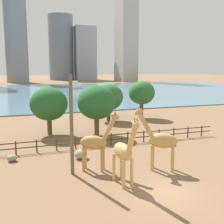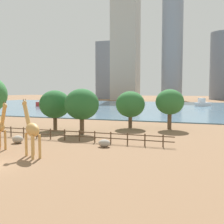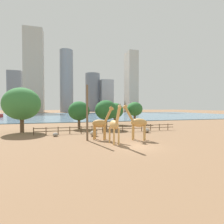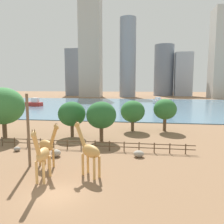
{
  "view_description": "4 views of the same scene",
  "coord_description": "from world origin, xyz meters",
  "px_view_note": "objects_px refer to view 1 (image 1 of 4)",
  "views": [
    {
      "loc": [
        -9.25,
        -15.16,
        8.19
      ],
      "look_at": [
        0.6,
        12.33,
        3.5
      ],
      "focal_mm": 45.0,
      "sensor_mm": 36.0,
      "label": 1
    },
    {
      "loc": [
        16.55,
        -16.62,
        5.87
      ],
      "look_at": [
        2.79,
        21.69,
        2.68
      ],
      "focal_mm": 45.0,
      "sensor_mm": 36.0,
      "label": 2
    },
    {
      "loc": [
        -8.25,
        -18.59,
        4.58
      ],
      "look_at": [
        1.27,
        15.73,
        3.6
      ],
      "focal_mm": 28.0,
      "sensor_mm": 36.0,
      "label": 3
    },
    {
      "loc": [
        6.66,
        -15.3,
        8.49
      ],
      "look_at": [
        0.86,
        23.98,
        3.62
      ],
      "focal_mm": 35.0,
      "sensor_mm": 36.0,
      "label": 4
    }
  ],
  "objects_px": {
    "giraffe_young": "(124,152)",
    "boulder_small": "(12,158)",
    "giraffe_companion": "(160,140)",
    "tree_left_large": "(108,97)",
    "utility_pole": "(72,126)",
    "boat_sailboat": "(76,86)",
    "boulder_by_pole": "(168,141)",
    "tree_left_small": "(49,104)",
    "giraffe_tall": "(96,143)",
    "boulder_near_fence": "(81,154)",
    "tree_center_broad": "(142,93)",
    "tree_right_small": "(97,103)"
  },
  "relations": [
    {
      "from": "giraffe_companion",
      "to": "tree_left_small",
      "type": "relative_size",
      "value": 0.87
    },
    {
      "from": "utility_pole",
      "to": "tree_left_large",
      "type": "height_order",
      "value": "utility_pole"
    },
    {
      "from": "utility_pole",
      "to": "boat_sailboat",
      "type": "height_order",
      "value": "utility_pole"
    },
    {
      "from": "boat_sailboat",
      "to": "tree_left_large",
      "type": "bearing_deg",
      "value": -152.95
    },
    {
      "from": "tree_center_broad",
      "to": "tree_right_small",
      "type": "height_order",
      "value": "tree_right_small"
    },
    {
      "from": "giraffe_tall",
      "to": "boulder_near_fence",
      "type": "xyz_separation_m",
      "value": [
        -0.46,
        3.22,
        -1.86
      ]
    },
    {
      "from": "boulder_by_pole",
      "to": "tree_right_small",
      "type": "bearing_deg",
      "value": 130.67
    },
    {
      "from": "giraffe_companion",
      "to": "tree_left_large",
      "type": "bearing_deg",
      "value": -63.27
    },
    {
      "from": "giraffe_tall",
      "to": "boulder_small",
      "type": "distance_m",
      "value": 8.03
    },
    {
      "from": "boulder_small",
      "to": "boat_sailboat",
      "type": "relative_size",
      "value": 0.13
    },
    {
      "from": "giraffe_young",
      "to": "utility_pole",
      "type": "distance_m",
      "value": 4.58
    },
    {
      "from": "giraffe_companion",
      "to": "tree_left_small",
      "type": "height_order",
      "value": "tree_left_small"
    },
    {
      "from": "boulder_small",
      "to": "tree_center_broad",
      "type": "xyz_separation_m",
      "value": [
        20.06,
        15.69,
        3.77
      ]
    },
    {
      "from": "giraffe_tall",
      "to": "giraffe_companion",
      "type": "relative_size",
      "value": 0.95
    },
    {
      "from": "giraffe_companion",
      "to": "boulder_near_fence",
      "type": "relative_size",
      "value": 4.41
    },
    {
      "from": "boulder_small",
      "to": "tree_left_large",
      "type": "xyz_separation_m",
      "value": [
        14.13,
        14.98,
        3.36
      ]
    },
    {
      "from": "boat_sailboat",
      "to": "utility_pole",
      "type": "bearing_deg",
      "value": -157.66
    },
    {
      "from": "tree_left_large",
      "to": "boat_sailboat",
      "type": "height_order",
      "value": "tree_left_large"
    },
    {
      "from": "boulder_by_pole",
      "to": "tree_left_small",
      "type": "height_order",
      "value": "tree_left_small"
    },
    {
      "from": "giraffe_young",
      "to": "tree_right_small",
      "type": "bearing_deg",
      "value": 165.54
    },
    {
      "from": "tree_left_large",
      "to": "tree_right_small",
      "type": "relative_size",
      "value": 0.94
    },
    {
      "from": "utility_pole",
      "to": "tree_center_broad",
      "type": "height_order",
      "value": "utility_pole"
    },
    {
      "from": "tree_left_small",
      "to": "tree_right_small",
      "type": "xyz_separation_m",
      "value": [
        5.38,
        -2.15,
        0.2
      ]
    },
    {
      "from": "giraffe_tall",
      "to": "tree_left_large",
      "type": "height_order",
      "value": "tree_left_large"
    },
    {
      "from": "boulder_near_fence",
      "to": "boat_sailboat",
      "type": "xyz_separation_m",
      "value": [
        16.94,
        79.25,
        0.74
      ]
    },
    {
      "from": "tree_left_small",
      "to": "tree_left_large",
      "type": "bearing_deg",
      "value": 31.84
    },
    {
      "from": "giraffe_companion",
      "to": "tree_right_small",
      "type": "distance_m",
      "value": 13.11
    },
    {
      "from": "giraffe_young",
      "to": "tree_left_small",
      "type": "height_order",
      "value": "tree_left_small"
    },
    {
      "from": "utility_pole",
      "to": "boulder_near_fence",
      "type": "distance_m",
      "value": 5.03
    },
    {
      "from": "giraffe_young",
      "to": "boulder_near_fence",
      "type": "height_order",
      "value": "giraffe_young"
    },
    {
      "from": "boulder_near_fence",
      "to": "tree_center_broad",
      "type": "bearing_deg",
      "value": 50.15
    },
    {
      "from": "boulder_near_fence",
      "to": "boulder_small",
      "type": "relative_size",
      "value": 1.35
    },
    {
      "from": "giraffe_companion",
      "to": "giraffe_young",
      "type": "xyz_separation_m",
      "value": [
        -3.83,
        -1.74,
        -0.05
      ]
    },
    {
      "from": "tree_right_small",
      "to": "boulder_small",
      "type": "bearing_deg",
      "value": -145.2
    },
    {
      "from": "utility_pole",
      "to": "boat_sailboat",
      "type": "bearing_deg",
      "value": 77.45
    },
    {
      "from": "tree_right_small",
      "to": "giraffe_companion",
      "type": "bearing_deg",
      "value": -83.78
    },
    {
      "from": "boulder_near_fence",
      "to": "tree_left_small",
      "type": "bearing_deg",
      "value": 97.96
    },
    {
      "from": "boulder_small",
      "to": "tree_right_small",
      "type": "xyz_separation_m",
      "value": [
        9.8,
        6.81,
        3.69
      ]
    },
    {
      "from": "boulder_by_pole",
      "to": "tree_left_large",
      "type": "height_order",
      "value": "tree_left_large"
    },
    {
      "from": "giraffe_tall",
      "to": "boat_sailboat",
      "type": "bearing_deg",
      "value": 107.64
    },
    {
      "from": "boulder_by_pole",
      "to": "boulder_small",
      "type": "distance_m",
      "value": 15.66
    },
    {
      "from": "utility_pole",
      "to": "tree_left_small",
      "type": "xyz_separation_m",
      "value": [
        0.03,
        13.68,
        -0.04
      ]
    },
    {
      "from": "tree_left_large",
      "to": "tree_right_small",
      "type": "distance_m",
      "value": 9.25
    },
    {
      "from": "tree_right_small",
      "to": "boat_sailboat",
      "type": "distance_m",
      "value": 72.35
    },
    {
      "from": "tree_left_small",
      "to": "giraffe_companion",
      "type": "bearing_deg",
      "value": -65.77
    },
    {
      "from": "boulder_by_pole",
      "to": "tree_left_small",
      "type": "xyz_separation_m",
      "value": [
        -11.24,
        8.97,
        3.4
      ]
    },
    {
      "from": "boulder_by_pole",
      "to": "tree_left_large",
      "type": "relative_size",
      "value": 0.22
    },
    {
      "from": "giraffe_young",
      "to": "boulder_small",
      "type": "xyz_separation_m",
      "value": [
        -7.39,
        7.87,
        -2.09
      ]
    },
    {
      "from": "giraffe_young",
      "to": "tree_center_broad",
      "type": "height_order",
      "value": "tree_center_broad"
    },
    {
      "from": "boulder_small",
      "to": "tree_center_broad",
      "type": "height_order",
      "value": "tree_center_broad"
    }
  ]
}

